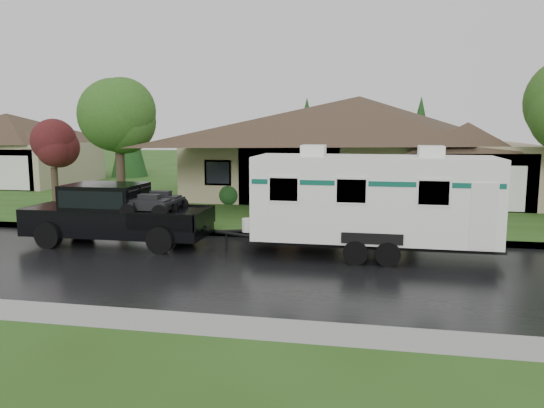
{
  "coord_description": "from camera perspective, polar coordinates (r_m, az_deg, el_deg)",
  "views": [
    {
      "loc": [
        2.95,
        -16.68,
        4.09
      ],
      "look_at": [
        -0.68,
        2.0,
        1.28
      ],
      "focal_mm": 35.0,
      "sensor_mm": 36.0,
      "label": 1
    }
  ],
  "objects": [
    {
      "name": "house_far",
      "position": [
        40.89,
        -26.37,
        5.96
      ],
      "size": [
        10.8,
        8.64,
        5.8
      ],
      "color": "tan",
      "rests_on": "lawn"
    },
    {
      "name": "lawn",
      "position": [
        32.07,
        5.64,
        1.16
      ],
      "size": [
        140.0,
        26.0,
        0.15
      ],
      "primitive_type": "cube",
      "color": "#2C4C17",
      "rests_on": "ground"
    },
    {
      "name": "curb",
      "position": [
        19.57,
        2.1,
        -3.45
      ],
      "size": [
        140.0,
        0.5,
        0.15
      ],
      "primitive_type": "cube",
      "color": "gray",
      "rests_on": "ground"
    },
    {
      "name": "road",
      "position": [
        15.52,
        -0.35,
        -6.86
      ],
      "size": [
        140.0,
        8.0,
        0.01
      ],
      "primitive_type": "cube",
      "color": "black",
      "rests_on": "ground"
    },
    {
      "name": "tree_red",
      "position": [
        28.89,
        -22.52,
        5.78
      ],
      "size": [
        2.57,
        2.57,
        4.25
      ],
      "color": "#382B1E",
      "rests_on": "lawn"
    },
    {
      "name": "tree_left_green",
      "position": [
        25.81,
        -16.2,
        8.82
      ],
      "size": [
        3.73,
        3.73,
        6.17
      ],
      "color": "#382B1E",
      "rests_on": "lawn"
    },
    {
      "name": "house_main",
      "position": [
        30.53,
        9.85,
        7.33
      ],
      "size": [
        19.44,
        10.8,
        6.9
      ],
      "color": "#9B8969",
      "rests_on": "lawn"
    },
    {
      "name": "travel_trailer",
      "position": [
        16.89,
        10.83,
        0.64
      ],
      "size": [
        7.79,
        2.74,
        3.5
      ],
      "color": "white",
      "rests_on": "ground"
    },
    {
      "name": "shrub_row",
      "position": [
        26.22,
        8.83,
        0.75
      ],
      "size": [
        13.6,
        1.0,
        1.0
      ],
      "color": "#143814",
      "rests_on": "lawn"
    },
    {
      "name": "pickup_truck",
      "position": [
        19.17,
        -16.62,
        -0.85
      ],
      "size": [
        6.32,
        2.4,
        2.11
      ],
      "color": "black",
      "rests_on": "ground"
    },
    {
      "name": "ground",
      "position": [
        17.43,
        0.95,
        -5.18
      ],
      "size": [
        140.0,
        140.0,
        0.0
      ],
      "primitive_type": "plane",
      "color": "#2C4C17",
      "rests_on": "ground"
    }
  ]
}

